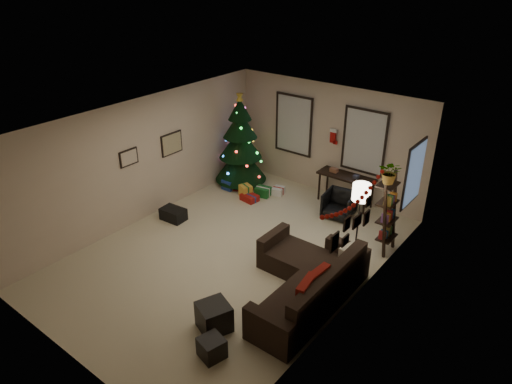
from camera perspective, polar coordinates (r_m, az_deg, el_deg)
floor at (r=9.34m, az=-2.77°, el=-7.45°), size 7.00×7.00×0.00m
ceiling at (r=8.14m, az=-3.19°, el=8.47°), size 7.00×7.00×0.00m
wall_back at (r=11.31m, az=8.72°, el=6.27°), size 5.00×0.00×5.00m
wall_front at (r=6.82m, az=-22.81°, el=-10.54°), size 5.00×0.00×5.00m
wall_left at (r=10.33m, az=-13.57°, el=3.80°), size 0.00×7.00×7.00m
wall_right at (r=7.47m, az=11.83°, el=-5.36°), size 0.00×7.00×7.00m
window_back_left at (r=11.68m, az=4.65°, el=8.20°), size 1.05×0.06×1.50m
window_back_right at (r=10.82m, az=13.08°, el=6.05°), size 1.05×0.06×1.50m
window_right_wall at (r=9.53m, az=18.79°, el=2.10°), size 0.06×0.90×1.30m
christmas_tree at (r=11.76m, az=-1.91°, el=5.58°), size 1.31×1.31×2.43m
presents at (r=11.45m, az=-0.47°, el=0.09°), size 1.43×1.00×0.30m
sofa at (r=8.16m, az=6.34°, el=-10.97°), size 1.80×2.62×0.85m
pillow_red_a at (r=7.35m, az=6.07°, el=-12.26°), size 0.21×0.51×0.50m
pillow_red_b at (r=7.59m, az=7.51°, el=-10.92°), size 0.17×0.50×0.50m
pillow_cream at (r=8.32m, az=11.10°, el=-7.54°), size 0.19×0.40×0.39m
ottoman_near at (r=7.58m, az=-5.14°, el=-14.90°), size 0.61×0.61×0.45m
ottoman_far at (r=7.20m, az=-5.41°, el=-18.37°), size 0.42×0.42×0.32m
desk at (r=11.05m, az=10.94°, el=1.58°), size 1.35×0.48×0.73m
desk_chair at (r=10.59m, az=10.10°, el=-1.52°), size 0.66×0.63×0.61m
bookshelf at (r=9.35m, az=15.83°, el=-2.74°), size 0.30×0.49×1.66m
potted_plant at (r=8.72m, az=16.13°, el=2.74°), size 0.60×0.54×0.58m
floor_lamp at (r=8.75m, az=12.66°, el=-0.62°), size 0.33×0.33×1.58m
art_map at (r=10.75m, az=-10.24°, el=5.83°), size 0.04×0.60×0.50m
art_abstract at (r=10.04m, az=-15.26°, el=4.08°), size 0.04×0.45×0.35m
gallery at (r=7.30m, az=11.59°, el=-4.09°), size 0.03×1.25×0.54m
garland at (r=7.14m, az=11.91°, el=-0.74°), size 0.08×1.90×0.30m
stocking_left at (r=11.43m, az=8.39°, el=6.95°), size 0.20×0.05×0.36m
stocking_right at (r=11.10m, az=9.41°, el=6.77°), size 0.20×0.05×0.36m
storage_bin at (r=10.56m, az=-10.05°, el=-2.68°), size 0.56×0.40×0.27m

